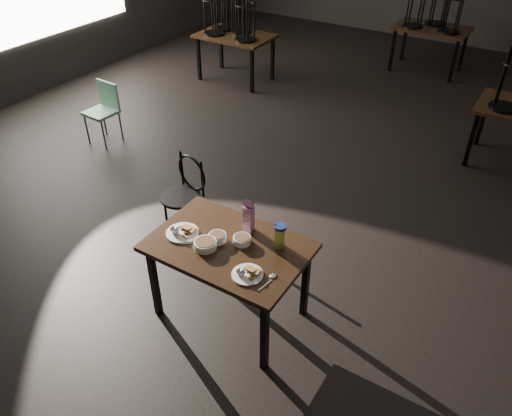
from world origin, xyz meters
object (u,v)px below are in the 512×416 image
Objects in this scene: water_bottle at (280,236)px; school_chair at (104,107)px; juice_carton at (249,216)px; main_table at (229,253)px; bentwood_chair at (185,190)px.

school_chair is (-3.46, 1.50, -0.38)m from water_bottle.
main_table is at bearing -97.87° from juice_carton.
water_bottle is at bearing -19.48° from school_chair.
main_table is 1.44× the size of bentwood_chair.
water_bottle reaches higher than bentwood_chair.
juice_carton is at bearing 171.00° from water_bottle.
school_chair is at bearing 156.57° from water_bottle.
school_chair is at bearing 151.56° from main_table.
main_table is 1.53× the size of school_chair.
school_chair is (-3.15, 1.45, -0.41)m from juice_carton.
main_table is at bearing -150.94° from water_bottle.
bentwood_chair is at bearing 155.74° from juice_carton.
juice_carton is 3.49m from school_chair.
bentwood_chair is at bearing -20.98° from school_chair.
main_table is 5.96× the size of water_bottle.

